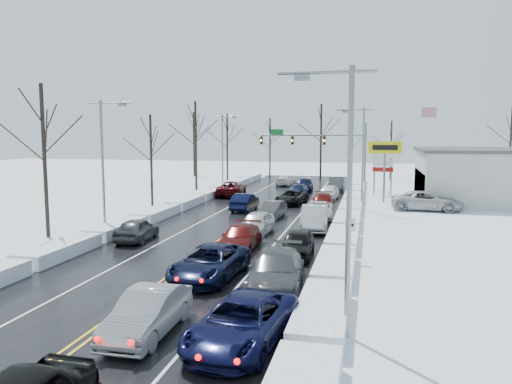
% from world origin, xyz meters
% --- Properties ---
extents(ground, '(160.00, 160.00, 0.00)m').
position_xyz_m(ground, '(0.00, 0.00, 0.00)').
color(ground, silver).
rests_on(ground, ground).
extents(road_surface, '(14.00, 84.00, 0.01)m').
position_xyz_m(road_surface, '(0.00, 2.00, 0.01)').
color(road_surface, black).
rests_on(road_surface, ground).
extents(snow_bank_left, '(1.82, 72.00, 0.76)m').
position_xyz_m(snow_bank_left, '(-7.60, 2.00, 0.00)').
color(snow_bank_left, white).
rests_on(snow_bank_left, ground).
extents(snow_bank_right, '(1.82, 72.00, 0.76)m').
position_xyz_m(snow_bank_right, '(7.60, 2.00, 0.00)').
color(snow_bank_right, white).
rests_on(snow_bank_right, ground).
extents(traffic_signal_mast, '(13.28, 0.39, 8.00)m').
position_xyz_m(traffic_signal_mast, '(3.45, 27.99, 5.48)').
color(traffic_signal_mast, slate).
rests_on(traffic_signal_mast, ground).
extents(tires_plus_sign, '(3.20, 0.34, 6.00)m').
position_xyz_m(tires_plus_sign, '(10.50, 15.99, 4.99)').
color(tires_plus_sign, slate).
rests_on(tires_plus_sign, ground).
extents(used_vehicles_sign, '(2.20, 0.22, 4.65)m').
position_xyz_m(used_vehicles_sign, '(10.50, 22.00, 3.32)').
color(used_vehicles_sign, slate).
rests_on(used_vehicles_sign, ground).
extents(speed_limit_sign, '(0.55, 0.09, 2.35)m').
position_xyz_m(speed_limit_sign, '(8.20, -8.00, 1.63)').
color(speed_limit_sign, slate).
rests_on(speed_limit_sign, ground).
extents(flagpole, '(1.87, 1.20, 10.00)m').
position_xyz_m(flagpole, '(15.17, 30.00, 5.93)').
color(flagpole, silver).
rests_on(flagpole, ground).
extents(streetlight_se, '(3.20, 0.25, 9.00)m').
position_xyz_m(streetlight_se, '(8.30, -18.00, 5.31)').
color(streetlight_se, slate).
rests_on(streetlight_se, ground).
extents(streetlight_ne, '(3.20, 0.25, 9.00)m').
position_xyz_m(streetlight_ne, '(8.30, 10.00, 5.31)').
color(streetlight_ne, slate).
rests_on(streetlight_ne, ground).
extents(streetlight_sw, '(3.20, 0.25, 9.00)m').
position_xyz_m(streetlight_sw, '(-8.30, -4.00, 5.31)').
color(streetlight_sw, slate).
rests_on(streetlight_sw, ground).
extents(streetlight_nw, '(3.20, 0.25, 9.00)m').
position_xyz_m(streetlight_nw, '(-8.30, 24.00, 5.31)').
color(streetlight_nw, slate).
rests_on(streetlight_nw, ground).
extents(tree_left_b, '(4.00, 4.00, 10.00)m').
position_xyz_m(tree_left_b, '(-11.50, -6.00, 6.99)').
color(tree_left_b, '#2D231C').
rests_on(tree_left_b, ground).
extents(tree_left_c, '(3.40, 3.40, 8.50)m').
position_xyz_m(tree_left_c, '(-10.50, 8.00, 5.94)').
color(tree_left_c, '#2D231C').
rests_on(tree_left_c, ground).
extents(tree_left_d, '(4.20, 4.20, 10.50)m').
position_xyz_m(tree_left_d, '(-11.20, 22.00, 7.33)').
color(tree_left_d, '#2D231C').
rests_on(tree_left_d, ground).
extents(tree_left_e, '(3.80, 3.80, 9.50)m').
position_xyz_m(tree_left_e, '(-10.80, 34.00, 6.64)').
color(tree_left_e, '#2D231C').
rests_on(tree_left_e, ground).
extents(tree_far_a, '(4.00, 4.00, 10.00)m').
position_xyz_m(tree_far_a, '(-18.00, 40.00, 6.99)').
color(tree_far_a, '#2D231C').
rests_on(tree_far_a, ground).
extents(tree_far_b, '(3.60, 3.60, 9.00)m').
position_xyz_m(tree_far_b, '(-6.00, 41.00, 6.29)').
color(tree_far_b, '#2D231C').
rests_on(tree_far_b, ground).
extents(tree_far_c, '(4.40, 4.40, 11.00)m').
position_xyz_m(tree_far_c, '(2.00, 39.00, 7.68)').
color(tree_far_c, '#2D231C').
rests_on(tree_far_c, ground).
extents(tree_far_d, '(3.40, 3.40, 8.50)m').
position_xyz_m(tree_far_d, '(12.00, 40.50, 5.94)').
color(tree_far_d, '#2D231C').
rests_on(tree_far_d, ground).
extents(tree_far_e, '(4.20, 4.20, 10.50)m').
position_xyz_m(tree_far_e, '(28.00, 41.00, 7.33)').
color(tree_far_e, '#2D231C').
rests_on(tree_far_e, ground).
extents(queued_car_1, '(1.67, 4.65, 1.53)m').
position_xyz_m(queued_car_1, '(1.88, -19.35, 0.00)').
color(queued_car_1, '#95979C').
rests_on(queued_car_1, ground).
extents(queued_car_2, '(2.94, 5.73, 1.55)m').
position_xyz_m(queued_car_2, '(1.88, -12.60, 0.00)').
color(queued_car_2, black).
rests_on(queued_car_2, ground).
extents(queued_car_3, '(2.08, 4.91, 1.41)m').
position_xyz_m(queued_car_3, '(1.74, -6.60, 0.00)').
color(queued_car_3, '#510C0A').
rests_on(queued_car_3, ground).
extents(queued_car_4, '(2.05, 4.64, 1.55)m').
position_xyz_m(queued_car_4, '(1.75, -2.15, 0.00)').
color(queued_car_4, silver).
rests_on(queued_car_4, ground).
extents(queued_car_5, '(1.77, 4.20, 1.35)m').
position_xyz_m(queued_car_5, '(1.56, 4.46, 0.00)').
color(queued_car_5, '#3D4042').
rests_on(queued_car_5, ground).
extents(queued_car_6, '(2.78, 5.14, 1.37)m').
position_xyz_m(queued_car_6, '(1.81, 12.48, 0.00)').
color(queued_car_6, black).
rests_on(queued_car_6, ground).
extents(queued_car_7, '(2.06, 5.03, 1.46)m').
position_xyz_m(queued_car_7, '(1.83, 16.70, 0.00)').
color(queued_car_7, black).
rests_on(queued_car_7, ground).
extents(queued_car_8, '(2.12, 4.82, 1.61)m').
position_xyz_m(queued_car_8, '(1.68, 23.14, 0.00)').
color(queued_car_8, black).
rests_on(queued_car_8, ground).
extents(queued_car_10, '(3.19, 5.76, 1.52)m').
position_xyz_m(queued_car_10, '(5.24, -19.41, 0.00)').
color(queued_car_10, '#0B0D33').
rests_on(queued_car_10, ground).
extents(queued_car_11, '(2.77, 5.86, 1.65)m').
position_xyz_m(queued_car_11, '(5.22, -13.43, 0.00)').
color(queued_car_11, '#414346').
rests_on(queued_car_11, ground).
extents(queued_car_12, '(1.83, 4.34, 1.47)m').
position_xyz_m(queued_car_12, '(5.29, -7.55, 0.00)').
color(queued_car_12, black).
rests_on(queued_car_12, ground).
extents(queued_car_13, '(2.21, 5.33, 1.71)m').
position_xyz_m(queued_car_13, '(5.40, 0.29, 0.00)').
color(queued_car_13, '#AAACB2').
rests_on(queued_car_13, ground).
extents(queued_car_14, '(2.51, 4.93, 1.33)m').
position_xyz_m(queued_car_14, '(5.22, 5.18, 0.00)').
color(queued_car_14, silver).
rests_on(queued_car_14, ground).
extents(queued_car_15, '(2.29, 4.94, 1.40)m').
position_xyz_m(queued_car_15, '(5.07, 10.05, 0.00)').
color(queued_car_15, '#54100B').
rests_on(queued_car_15, ground).
extents(queued_car_16, '(2.14, 4.53, 1.50)m').
position_xyz_m(queued_car_16, '(5.06, 16.70, 0.00)').
color(queued_car_16, white).
rests_on(queued_car_16, ground).
extents(queued_car_17, '(1.89, 5.04, 1.65)m').
position_xyz_m(queued_car_17, '(5.32, 24.55, 0.00)').
color(queued_car_17, '#383A3C').
rests_on(queued_car_17, ground).
extents(oncoming_car_0, '(1.67, 4.62, 1.52)m').
position_xyz_m(oncoming_car_0, '(-1.63, 7.93, 0.00)').
color(oncoming_car_0, black).
rests_on(oncoming_car_0, ground).
extents(oncoming_car_1, '(3.34, 6.06, 1.61)m').
position_xyz_m(oncoming_car_1, '(-5.45, 17.16, 0.00)').
color(oncoming_car_1, '#45090C').
rests_on(oncoming_car_1, ground).
extents(oncoming_car_2, '(2.34, 4.83, 1.35)m').
position_xyz_m(oncoming_car_2, '(-1.55, 29.35, 0.00)').
color(oncoming_car_2, silver).
rests_on(oncoming_car_2, ground).
extents(oncoming_car_3, '(2.01, 4.41, 1.47)m').
position_xyz_m(oncoming_car_3, '(-5.26, -5.72, 0.00)').
color(oncoming_car_3, '#3F4344').
rests_on(oncoming_car_3, ground).
extents(parked_car_0, '(6.31, 3.26, 1.70)m').
position_xyz_m(parked_car_0, '(14.11, 11.47, 0.00)').
color(parked_car_0, '#BBBBBD').
rests_on(parked_car_0, ground).
extents(parked_car_1, '(2.36, 5.55, 1.60)m').
position_xyz_m(parked_car_1, '(16.95, 16.40, 0.00)').
color(parked_car_1, '#434649').
rests_on(parked_car_1, ground).
extents(parked_car_2, '(2.11, 4.98, 1.68)m').
position_xyz_m(parked_car_2, '(15.15, 22.47, 0.00)').
color(parked_car_2, black).
rests_on(parked_car_2, ground).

